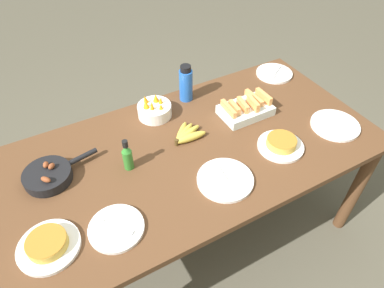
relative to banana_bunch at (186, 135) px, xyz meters
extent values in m
plane|color=#565142|center=(-0.01, -0.08, -0.79)|extent=(14.00, 14.00, 0.00)
cube|color=brown|center=(-0.01, -0.08, -0.04)|extent=(1.89, 0.95, 0.03)
cylinder|color=brown|center=(0.87, -0.50, -0.42)|extent=(0.07, 0.07, 0.73)
cylinder|color=brown|center=(-0.90, 0.33, -0.42)|extent=(0.07, 0.07, 0.73)
cylinder|color=brown|center=(0.87, 0.33, -0.42)|extent=(0.07, 0.07, 0.73)
ellipsoid|color=gold|center=(0.01, -0.03, 0.00)|extent=(0.17, 0.05, 0.04)
ellipsoid|color=gold|center=(0.01, 0.00, 0.00)|extent=(0.18, 0.09, 0.04)
ellipsoid|color=gold|center=(0.00, 0.02, 0.00)|extent=(0.16, 0.12, 0.03)
ellipsoid|color=gold|center=(-0.02, 0.03, 0.00)|extent=(0.14, 0.15, 0.03)
cylinder|color=#4C3819|center=(-0.07, -0.03, 0.00)|extent=(0.02, 0.02, 0.04)
cube|color=silver|center=(0.37, 0.01, 0.01)|extent=(0.28, 0.18, 0.05)
cube|color=#F29E56|center=(0.27, 0.02, 0.05)|extent=(0.03, 0.14, 0.04)
cube|color=#F29E56|center=(0.30, 0.01, 0.05)|extent=(0.03, 0.10, 0.05)
cube|color=#F29E56|center=(0.35, 0.01, 0.05)|extent=(0.04, 0.11, 0.05)
cube|color=#F29E56|center=(0.40, -0.01, 0.06)|extent=(0.04, 0.11, 0.05)
cube|color=#F29E56|center=(0.45, 0.04, 0.05)|extent=(0.03, 0.14, 0.04)
cube|color=#F29E56|center=(0.49, 0.01, 0.05)|extent=(0.02, 0.12, 0.05)
cylinder|color=black|center=(-0.68, 0.05, -0.01)|extent=(0.21, 0.21, 0.01)
cylinder|color=black|center=(-0.68, 0.05, 0.01)|extent=(0.21, 0.21, 0.04)
cylinder|color=black|center=(-0.51, 0.08, 0.02)|extent=(0.14, 0.05, 0.02)
ellipsoid|color=brown|center=(-0.69, -0.01, 0.05)|extent=(0.05, 0.06, 0.03)
ellipsoid|color=brown|center=(-0.65, 0.06, 0.05)|extent=(0.05, 0.05, 0.03)
ellipsoid|color=brown|center=(-0.67, 0.08, 0.05)|extent=(0.04, 0.04, 0.03)
cylinder|color=white|center=(0.38, -0.29, -0.01)|extent=(0.23, 0.23, 0.02)
cylinder|color=gold|center=(0.38, -0.29, 0.02)|extent=(0.15, 0.15, 0.04)
cylinder|color=#AB7427|center=(0.38, -0.29, 0.04)|extent=(0.14, 0.14, 0.00)
cylinder|color=white|center=(-0.75, -0.29, -0.01)|extent=(0.24, 0.24, 0.02)
cylinder|color=gold|center=(-0.75, -0.29, 0.02)|extent=(0.15, 0.15, 0.04)
cylinder|color=#AB7427|center=(-0.75, -0.29, 0.04)|extent=(0.15, 0.15, 0.00)
cylinder|color=white|center=(0.02, -0.34, -0.01)|extent=(0.26, 0.26, 0.02)
cylinder|color=silver|center=(0.02, -0.32, 0.00)|extent=(0.02, 0.11, 0.01)
cube|color=silver|center=(0.01, -0.39, 0.00)|extent=(0.03, 0.04, 0.00)
cylinder|color=white|center=(0.77, 0.25, -0.01)|extent=(0.23, 0.23, 0.02)
cylinder|color=silver|center=(0.80, 0.25, 0.00)|extent=(0.11, 0.07, 0.01)
cube|color=silver|center=(0.72, 0.21, 0.00)|extent=(0.05, 0.04, 0.00)
cylinder|color=white|center=(0.73, -0.31, -0.01)|extent=(0.25, 0.25, 0.02)
cylinder|color=silver|center=(0.72, -0.28, 0.00)|extent=(0.09, 0.09, 0.01)
cube|color=silver|center=(0.78, -0.34, 0.00)|extent=(0.05, 0.05, 0.00)
cylinder|color=white|center=(-0.50, -0.34, -0.01)|extent=(0.22, 0.22, 0.02)
cylinder|color=silver|center=(-0.51, -0.32, 0.00)|extent=(0.07, 0.09, 0.01)
cube|color=silver|center=(-0.46, -0.38, 0.00)|extent=(0.04, 0.05, 0.00)
cylinder|color=white|center=(-0.07, 0.24, 0.02)|extent=(0.18, 0.18, 0.07)
cone|color=orange|center=(-0.03, 0.24, 0.07)|extent=(0.03, 0.03, 0.05)
cone|color=orange|center=(-0.04, 0.27, 0.07)|extent=(0.05, 0.05, 0.05)
cone|color=orange|center=(-0.10, 0.28, 0.07)|extent=(0.05, 0.05, 0.06)
cone|color=orange|center=(-0.11, 0.25, 0.07)|extent=(0.05, 0.05, 0.05)
cone|color=orange|center=(-0.09, 0.21, 0.07)|extent=(0.03, 0.03, 0.06)
cone|color=orange|center=(-0.05, 0.19, 0.06)|extent=(0.03, 0.03, 0.04)
cylinder|color=blue|center=(0.16, 0.29, 0.07)|extent=(0.08, 0.08, 0.18)
cylinder|color=black|center=(0.16, 0.29, 0.18)|extent=(0.06, 0.06, 0.03)
cylinder|color=#337F2D|center=(-0.33, -0.05, 0.03)|extent=(0.05, 0.05, 0.10)
cone|color=#337F2D|center=(-0.33, -0.05, 0.10)|extent=(0.05, 0.05, 0.03)
cylinder|color=black|center=(-0.33, -0.05, 0.13)|extent=(0.03, 0.03, 0.03)
camera|label=1|loc=(-0.59, -1.14, 1.17)|focal=32.00mm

